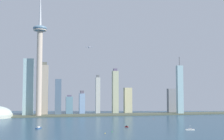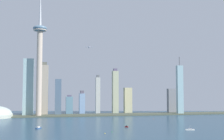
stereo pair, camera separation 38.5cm
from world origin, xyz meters
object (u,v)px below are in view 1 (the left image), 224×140
at_px(skyscraper_5, 180,90).
at_px(skyscraper_7, 172,101).
at_px(boat_0, 190,129).
at_px(channel_buoy_0, 112,131).
at_px(skyscraper_3, 115,92).
at_px(airplane, 89,47).
at_px(boat_2, 127,127).
at_px(skyscraper_4, 128,100).
at_px(skyscraper_0, 82,103).
at_px(boat_1, 38,128).
at_px(channel_buoy_2, 105,133).
at_px(channel_buoy_1, 154,119).
at_px(observation_tower, 40,54).
at_px(skyscraper_1, 98,95).
at_px(skyscraper_2, 28,87).
at_px(skyscraper_9, 58,97).
at_px(skyscraper_8, 69,105).
at_px(skyscraper_6, 44,90).

relative_size(skyscraper_5, skyscraper_7, 2.24).
distance_m(boat_0, channel_buoy_0, 138.82).
distance_m(skyscraper_3, airplane, 156.31).
bearing_deg(airplane, boat_2, -169.75).
bearing_deg(airplane, skyscraper_4, -67.45).
height_order(skyscraper_3, boat_0, skyscraper_3).
relative_size(skyscraper_0, channel_buoy_0, 23.27).
distance_m(boat_1, channel_buoy_2, 137.77).
bearing_deg(channel_buoy_1, channel_buoy_2, -126.48).
bearing_deg(skyscraper_5, boat_1, -147.54).
xyz_separation_m(observation_tower, skyscraper_1, (170.10, 77.69, -111.49)).
relative_size(skyscraper_4, boat_0, 4.89).
bearing_deg(skyscraper_7, boat_1, -142.18).
bearing_deg(skyscraper_4, skyscraper_2, -169.36).
height_order(observation_tower, boat_1, observation_tower).
bearing_deg(skyscraper_3, boat_1, -123.67).
height_order(skyscraper_9, boat_0, skyscraper_9).
distance_m(skyscraper_8, channel_buoy_2, 423.77).
bearing_deg(skyscraper_0, boat_2, -81.87).
bearing_deg(boat_1, skyscraper_8, 18.47).
xyz_separation_m(observation_tower, skyscraper_9, (50.92, 37.74, -116.60)).
height_order(skyscraper_4, skyscraper_5, skyscraper_5).
bearing_deg(skyscraper_2, skyscraper_3, 7.56).
distance_m(skyscraper_0, skyscraper_1, 53.70).
xyz_separation_m(boat_2, channel_buoy_2, (-54.81, -74.37, -0.22)).
xyz_separation_m(boat_2, channel_buoy_1, (104.26, 140.74, -0.31)).
relative_size(skyscraper_6, skyscraper_7, 1.99).
distance_m(skyscraper_1, channel_buoy_1, 232.38).
bearing_deg(channel_buoy_0, skyscraper_4, 71.97).
bearing_deg(skyscraper_2, channel_buoy_0, -65.55).
xyz_separation_m(skyscraper_9, channel_buoy_0, (81.61, -361.51, -49.14)).
relative_size(skyscraper_3, channel_buoy_0, 45.78).
height_order(observation_tower, boat_0, observation_tower).
xyz_separation_m(channel_buoy_0, channel_buoy_1, (145.08, 202.90, -0.68)).
xyz_separation_m(skyscraper_0, channel_buoy_1, (154.29, -209.71, -31.04)).
distance_m(skyscraper_0, boat_0, 440.15).
bearing_deg(skyscraper_0, skyscraper_3, -12.85).
height_order(skyscraper_3, skyscraper_6, skyscraper_6).
bearing_deg(skyscraper_3, skyscraper_6, -174.84).
bearing_deg(skyscraper_1, skyscraper_0, 166.59).
bearing_deg(skyscraper_2, skyscraper_9, 3.31).
relative_size(skyscraper_1, boat_1, 8.08).
bearing_deg(skyscraper_1, channel_buoy_2, -97.10).
distance_m(boat_1, channel_buoy_1, 296.21).
xyz_separation_m(skyscraper_7, skyscraper_8, (-312.30, 35.78, -11.00)).
distance_m(skyscraper_0, airplane, 170.78).
xyz_separation_m(skyscraper_2, boat_1, (40.70, -282.97, -76.91)).
bearing_deg(skyscraper_1, skyscraper_7, -6.98).
bearing_deg(skyscraper_0, skyscraper_8, -175.28).
distance_m(skyscraper_6, boat_1, 305.68).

